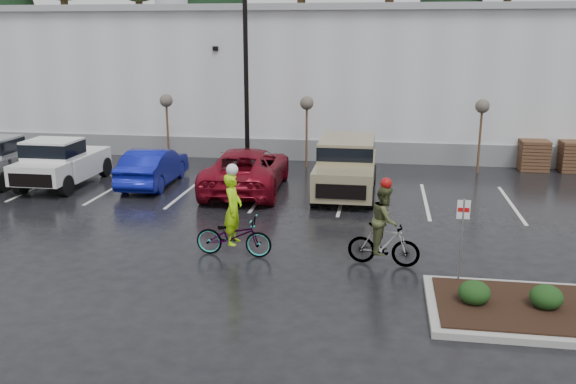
% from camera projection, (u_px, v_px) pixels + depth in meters
% --- Properties ---
extents(ground, '(120.00, 120.00, 0.00)m').
position_uv_depth(ground, '(300.00, 281.00, 15.00)').
color(ground, black).
rests_on(ground, ground).
extents(warehouse, '(60.50, 15.50, 7.20)m').
position_uv_depth(warehouse, '(352.00, 73.00, 35.08)').
color(warehouse, silver).
rests_on(warehouse, ground).
extents(wooded_ridge, '(80.00, 25.00, 6.00)m').
position_uv_depth(wooded_ridge, '(365.00, 64.00, 57.23)').
color(wooded_ridge, '#27411B').
rests_on(wooded_ridge, ground).
extents(lamppost, '(0.50, 1.00, 9.22)m').
position_uv_depth(lamppost, '(245.00, 38.00, 25.62)').
color(lamppost, black).
rests_on(lamppost, ground).
extents(sapling_west, '(0.60, 0.60, 3.20)m').
position_uv_depth(sapling_west, '(166.00, 104.00, 27.93)').
color(sapling_west, '#482F1C').
rests_on(sapling_west, ground).
extents(sapling_mid, '(0.60, 0.60, 3.20)m').
position_uv_depth(sapling_mid, '(307.00, 107.00, 26.95)').
color(sapling_mid, '#482F1C').
rests_on(sapling_mid, ground).
extents(sapling_east, '(0.60, 0.60, 3.20)m').
position_uv_depth(sapling_east, '(482.00, 110.00, 25.82)').
color(sapling_east, '#482F1C').
rests_on(sapling_east, ground).
extents(pallet_stack_a, '(1.20, 1.20, 1.35)m').
position_uv_depth(pallet_stack_a, '(533.00, 155.00, 26.92)').
color(pallet_stack_a, '#482F1C').
rests_on(pallet_stack_a, ground).
extents(pallet_stack_b, '(1.20, 1.20, 1.35)m').
position_uv_depth(pallet_stack_b, '(574.00, 156.00, 26.67)').
color(pallet_stack_b, '#482F1C').
rests_on(pallet_stack_b, ground).
extents(shrub_a, '(0.70, 0.70, 0.52)m').
position_uv_depth(shrub_a, '(474.00, 293.00, 13.34)').
color(shrub_a, black).
rests_on(shrub_a, curb_island).
extents(shrub_b, '(0.70, 0.70, 0.52)m').
position_uv_depth(shrub_b, '(546.00, 297.00, 13.11)').
color(shrub_b, black).
rests_on(shrub_b, curb_island).
extents(fire_lane_sign, '(0.30, 0.05, 2.20)m').
position_uv_depth(fire_lane_sign, '(462.00, 232.00, 14.26)').
color(fire_lane_sign, gray).
rests_on(fire_lane_sign, ground).
extents(pickup_silver, '(2.10, 5.20, 1.96)m').
position_uv_depth(pickup_silver, '(7.00, 157.00, 25.01)').
color(pickup_silver, '#999BA0').
rests_on(pickup_silver, ground).
extents(pickup_white, '(2.10, 5.20, 1.96)m').
position_uv_depth(pickup_white, '(66.00, 160.00, 24.38)').
color(pickup_white, silver).
rests_on(pickup_white, ground).
extents(car_blue, '(1.72, 4.58, 1.50)m').
position_uv_depth(car_blue, '(153.00, 167.00, 24.24)').
color(car_blue, '#0C148D').
rests_on(car_blue, ground).
extents(car_red, '(3.00, 6.09, 1.66)m').
position_uv_depth(car_red, '(247.00, 169.00, 23.41)').
color(car_red, maroon).
rests_on(car_red, ground).
extents(suv_tan, '(2.20, 5.10, 2.06)m').
position_uv_depth(suv_tan, '(346.00, 168.00, 22.76)').
color(suv_tan, gray).
rests_on(suv_tan, ground).
extents(cyclist_hivis, '(2.15, 0.82, 2.57)m').
position_uv_depth(cyclist_hivis, '(234.00, 228.00, 16.54)').
color(cyclist_hivis, '#3F3F44').
rests_on(cyclist_hivis, ground).
extents(cyclist_olive, '(1.87, 0.92, 2.36)m').
position_uv_depth(cyclist_olive, '(384.00, 234.00, 15.83)').
color(cyclist_olive, '#3F3F44').
rests_on(cyclist_olive, ground).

